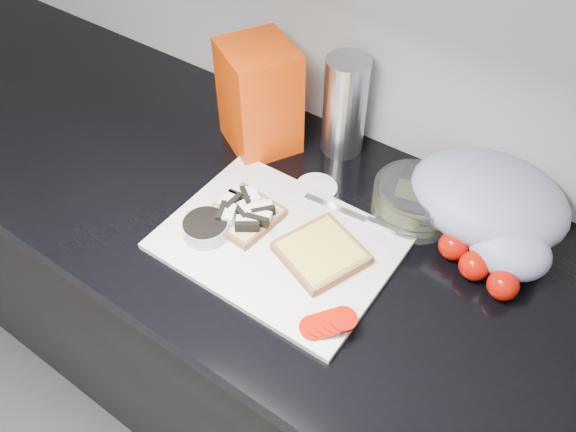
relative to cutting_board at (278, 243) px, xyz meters
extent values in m
cube|color=black|center=(0.08, 0.06, -0.48)|extent=(3.50, 0.60, 0.86)
cube|color=black|center=(0.08, 0.06, -0.03)|extent=(3.50, 0.64, 0.04)
cube|color=silver|center=(0.00, 0.00, 0.00)|extent=(0.40, 0.30, 0.01)
cube|color=beige|center=(-0.08, 0.01, 0.01)|extent=(0.12, 0.12, 0.02)
cube|color=white|center=(-0.11, 0.04, 0.03)|extent=(0.04, 0.03, 0.02)
cube|color=black|center=(-0.11, 0.04, 0.03)|extent=(0.04, 0.01, 0.02)
cube|color=white|center=(-0.09, 0.04, 0.03)|extent=(0.05, 0.04, 0.02)
cube|color=black|center=(-0.09, 0.04, 0.03)|extent=(0.04, 0.03, 0.02)
cube|color=white|center=(-0.06, 0.03, 0.03)|extent=(0.04, 0.05, 0.02)
cube|color=black|center=(-0.06, 0.03, 0.03)|extent=(0.04, 0.04, 0.02)
cube|color=white|center=(-0.12, 0.01, 0.03)|extent=(0.02, 0.04, 0.02)
cube|color=black|center=(-0.12, 0.01, 0.03)|extent=(0.01, 0.04, 0.02)
cube|color=white|center=(-0.08, 0.01, 0.03)|extent=(0.05, 0.04, 0.02)
cube|color=black|center=(-0.08, 0.01, 0.03)|extent=(0.04, 0.02, 0.02)
cube|color=white|center=(-0.06, -0.01, 0.03)|extent=(0.05, 0.04, 0.02)
cube|color=black|center=(-0.06, -0.01, 0.03)|extent=(0.04, 0.03, 0.02)
cube|color=white|center=(-0.10, -0.02, 0.03)|extent=(0.04, 0.05, 0.02)
cube|color=black|center=(-0.10, -0.02, 0.03)|extent=(0.03, 0.04, 0.02)
cube|color=white|center=(-0.05, 0.01, 0.03)|extent=(0.04, 0.03, 0.02)
cube|color=black|center=(-0.05, 0.01, 0.03)|extent=(0.04, 0.02, 0.02)
cube|color=beige|center=(0.08, 0.01, 0.01)|extent=(0.16, 0.16, 0.02)
cube|color=yellow|center=(0.08, 0.01, 0.02)|extent=(0.14, 0.14, 0.00)
cylinder|color=#B20F04|center=(0.15, -0.12, 0.01)|extent=(0.05, 0.05, 0.01)
cylinder|color=#B20F04|center=(0.16, -0.11, 0.01)|extent=(0.06, 0.06, 0.01)
cylinder|color=#B20F04|center=(0.17, -0.10, 0.02)|extent=(0.06, 0.06, 0.01)
cylinder|color=#B20F04|center=(0.18, -0.09, 0.02)|extent=(0.06, 0.06, 0.01)
cylinder|color=#B20F04|center=(0.18, -0.08, 0.02)|extent=(0.06, 0.06, 0.01)
cube|color=silver|center=(0.04, 0.13, 0.01)|extent=(0.13, 0.02, 0.00)
cube|color=silver|center=(0.14, 0.14, 0.01)|extent=(0.06, 0.02, 0.01)
cylinder|color=#A5AAAA|center=(-0.12, -0.06, 0.01)|extent=(0.08, 0.08, 0.04)
cylinder|color=black|center=(-0.12, -0.06, 0.03)|extent=(0.08, 0.08, 0.01)
cylinder|color=white|center=(-0.02, 0.16, 0.00)|extent=(0.11, 0.11, 0.01)
cylinder|color=silver|center=(0.16, 0.21, 0.03)|extent=(0.16, 0.16, 0.07)
cube|color=yellow|center=(0.15, 0.21, 0.02)|extent=(0.06, 0.05, 0.04)
cube|color=#D2C57D|center=(0.18, 0.23, 0.01)|extent=(0.07, 0.07, 0.01)
cube|color=red|center=(-0.20, 0.22, 0.11)|extent=(0.19, 0.19, 0.22)
cylinder|color=#AAAAAE|center=(-0.05, 0.30, 0.10)|extent=(0.09, 0.09, 0.21)
ellipsoid|color=#ACB5D4|center=(0.28, 0.26, 0.06)|extent=(0.30, 0.24, 0.13)
ellipsoid|color=#ACB5D4|center=(0.35, 0.19, 0.04)|extent=(0.14, 0.12, 0.09)
sphere|color=#B20F04|center=(0.31, 0.13, 0.02)|extent=(0.05, 0.05, 0.05)
sphere|color=#B20F04|center=(0.36, 0.12, 0.02)|extent=(0.05, 0.05, 0.05)
sphere|color=#B20F04|center=(0.26, 0.16, 0.02)|extent=(0.05, 0.05, 0.05)
camera|label=1|loc=(0.39, -0.52, 0.77)|focal=35.00mm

